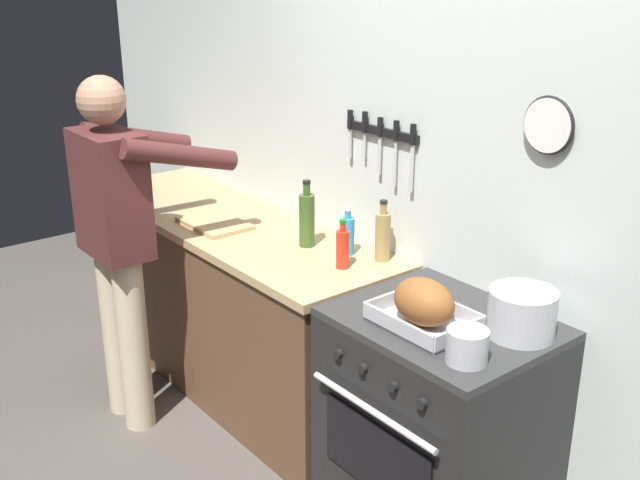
{
  "coord_description": "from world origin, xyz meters",
  "views": [
    {
      "loc": [
        1.85,
        -0.89,
        2.11
      ],
      "look_at": [
        -0.32,
        0.85,
        1.08
      ],
      "focal_mm": 42.51,
      "sensor_mm": 36.0,
      "label": 1
    }
  ],
  "objects_px": {
    "saucepan": "(467,346)",
    "bottle_dish_soap": "(348,235)",
    "bottle_olive_oil": "(307,219)",
    "person_cook": "(119,233)",
    "roasting_pan": "(424,306)",
    "bottle_vinegar": "(383,235)",
    "bottle_hot_sauce": "(343,248)",
    "stove": "(437,426)",
    "cutting_board": "(215,223)",
    "stock_pot": "(522,313)"
  },
  "relations": [
    {
      "from": "saucepan",
      "to": "cutting_board",
      "type": "height_order",
      "value": "saucepan"
    },
    {
      "from": "bottle_vinegar",
      "to": "saucepan",
      "type": "bearing_deg",
      "value": -25.6
    },
    {
      "from": "bottle_vinegar",
      "to": "bottle_dish_soap",
      "type": "bearing_deg",
      "value": -154.31
    },
    {
      "from": "person_cook",
      "to": "roasting_pan",
      "type": "bearing_deg",
      "value": -76.63
    },
    {
      "from": "roasting_pan",
      "to": "saucepan",
      "type": "relative_size",
      "value": 2.57
    },
    {
      "from": "saucepan",
      "to": "bottle_dish_soap",
      "type": "xyz_separation_m",
      "value": [
        -0.96,
        0.32,
        0.03
      ]
    },
    {
      "from": "roasting_pan",
      "to": "bottle_dish_soap",
      "type": "xyz_separation_m",
      "value": [
        -0.69,
        0.24,
        0.01
      ]
    },
    {
      "from": "saucepan",
      "to": "bottle_hot_sauce",
      "type": "xyz_separation_m",
      "value": [
        -0.85,
        0.2,
        0.03
      ]
    },
    {
      "from": "bottle_vinegar",
      "to": "bottle_dish_soap",
      "type": "xyz_separation_m",
      "value": [
        -0.15,
        -0.07,
        -0.02
      ]
    },
    {
      "from": "bottle_vinegar",
      "to": "roasting_pan",
      "type": "bearing_deg",
      "value": -29.97
    },
    {
      "from": "bottle_dish_soap",
      "to": "bottle_vinegar",
      "type": "bearing_deg",
      "value": 25.69
    },
    {
      "from": "saucepan",
      "to": "roasting_pan",
      "type": "bearing_deg",
      "value": 164.56
    },
    {
      "from": "person_cook",
      "to": "saucepan",
      "type": "bearing_deg",
      "value": -81.62
    },
    {
      "from": "stock_pot",
      "to": "bottle_olive_oil",
      "type": "bearing_deg",
      "value": -177.77
    },
    {
      "from": "stove",
      "to": "stock_pot",
      "type": "xyz_separation_m",
      "value": [
        0.24,
        0.12,
        0.53
      ]
    },
    {
      "from": "roasting_pan",
      "to": "person_cook",
      "type": "bearing_deg",
      "value": -161.56
    },
    {
      "from": "person_cook",
      "to": "saucepan",
      "type": "relative_size",
      "value": 12.13
    },
    {
      "from": "person_cook",
      "to": "bottle_dish_soap",
      "type": "relative_size",
      "value": 7.71
    },
    {
      "from": "person_cook",
      "to": "saucepan",
      "type": "distance_m",
      "value": 1.75
    },
    {
      "from": "person_cook",
      "to": "stock_pot",
      "type": "height_order",
      "value": "person_cook"
    },
    {
      "from": "stove",
      "to": "roasting_pan",
      "type": "height_order",
      "value": "roasting_pan"
    },
    {
      "from": "person_cook",
      "to": "stock_pot",
      "type": "relative_size",
      "value": 7.11
    },
    {
      "from": "roasting_pan",
      "to": "bottle_olive_oil",
      "type": "bearing_deg",
      "value": 169.12
    },
    {
      "from": "bottle_vinegar",
      "to": "cutting_board",
      "type": "bearing_deg",
      "value": -158.9
    },
    {
      "from": "bottle_dish_soap",
      "to": "roasting_pan",
      "type": "bearing_deg",
      "value": -19.44
    },
    {
      "from": "stove",
      "to": "person_cook",
      "type": "height_order",
      "value": "person_cook"
    },
    {
      "from": "person_cook",
      "to": "bottle_vinegar",
      "type": "xyz_separation_m",
      "value": [
        0.89,
        0.79,
        0.06
      ]
    },
    {
      "from": "cutting_board",
      "to": "bottle_hot_sauce",
      "type": "relative_size",
      "value": 1.7
    },
    {
      "from": "bottle_olive_oil",
      "to": "stock_pot",
      "type": "bearing_deg",
      "value": 2.23
    },
    {
      "from": "stove",
      "to": "bottle_dish_soap",
      "type": "xyz_separation_m",
      "value": [
        -0.71,
        0.15,
        0.54
      ]
    },
    {
      "from": "stock_pot",
      "to": "bottle_dish_soap",
      "type": "distance_m",
      "value": 0.95
    },
    {
      "from": "roasting_pan",
      "to": "bottle_olive_oil",
      "type": "distance_m",
      "value": 0.9
    },
    {
      "from": "saucepan",
      "to": "bottle_dish_soap",
      "type": "height_order",
      "value": "bottle_dish_soap"
    },
    {
      "from": "stove",
      "to": "bottle_hot_sauce",
      "type": "bearing_deg",
      "value": 176.95
    },
    {
      "from": "bottle_hot_sauce",
      "to": "person_cook",
      "type": "bearing_deg",
      "value": -144.38
    },
    {
      "from": "person_cook",
      "to": "bottle_olive_oil",
      "type": "xyz_separation_m",
      "value": [
        0.55,
        0.65,
        0.08
      ]
    },
    {
      "from": "person_cook",
      "to": "bottle_hot_sauce",
      "type": "bearing_deg",
      "value": -59.45
    },
    {
      "from": "person_cook",
      "to": "bottle_dish_soap",
      "type": "bearing_deg",
      "value": -50.76
    },
    {
      "from": "person_cook",
      "to": "bottle_vinegar",
      "type": "bearing_deg",
      "value": -53.26
    },
    {
      "from": "bottle_dish_soap",
      "to": "bottle_hot_sauce",
      "type": "distance_m",
      "value": 0.16
    },
    {
      "from": "roasting_pan",
      "to": "bottle_dish_soap",
      "type": "height_order",
      "value": "bottle_dish_soap"
    },
    {
      "from": "person_cook",
      "to": "cutting_board",
      "type": "xyz_separation_m",
      "value": [
        0.05,
        0.47,
        -0.04
      ]
    },
    {
      "from": "bottle_vinegar",
      "to": "bottle_olive_oil",
      "type": "xyz_separation_m",
      "value": [
        -0.34,
        -0.15,
        0.02
      ]
    },
    {
      "from": "bottle_dish_soap",
      "to": "person_cook",
      "type": "bearing_deg",
      "value": -135.69
    },
    {
      "from": "saucepan",
      "to": "bottle_hot_sauce",
      "type": "relative_size",
      "value": 0.65
    },
    {
      "from": "bottle_hot_sauce",
      "to": "stock_pot",
      "type": "bearing_deg",
      "value": 5.88
    },
    {
      "from": "saucepan",
      "to": "bottle_olive_oil",
      "type": "xyz_separation_m",
      "value": [
        -1.15,
        0.24,
        0.07
      ]
    },
    {
      "from": "bottle_olive_oil",
      "to": "person_cook",
      "type": "bearing_deg",
      "value": -130.25
    },
    {
      "from": "cutting_board",
      "to": "bottle_vinegar",
      "type": "distance_m",
      "value": 0.91
    },
    {
      "from": "stove",
      "to": "person_cook",
      "type": "relative_size",
      "value": 0.54
    }
  ]
}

